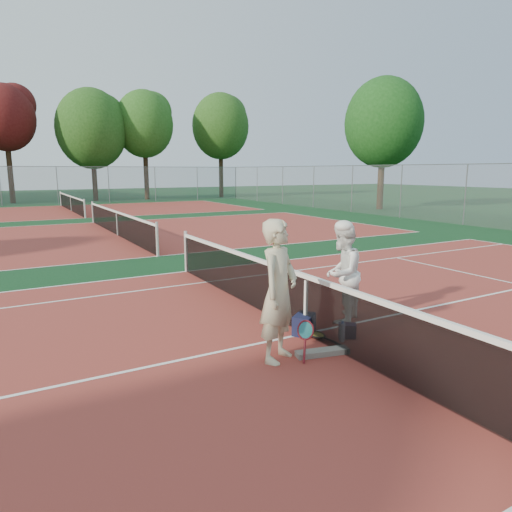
# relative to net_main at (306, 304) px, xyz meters

# --- Properties ---
(ground) EXTENTS (130.00, 130.00, 0.00)m
(ground) POSITION_rel_net_main_xyz_m (0.00, 0.00, -0.51)
(ground) COLOR black
(ground) RESTS_ON ground
(court_main) EXTENTS (23.77, 10.97, 0.01)m
(court_main) POSITION_rel_net_main_xyz_m (0.00, 0.00, -0.51)
(court_main) COLOR maroon
(court_main) RESTS_ON ground
(court_far_a) EXTENTS (23.77, 10.97, 0.01)m
(court_far_a) POSITION_rel_net_main_xyz_m (0.00, 13.50, -0.51)
(court_far_a) COLOR maroon
(court_far_a) RESTS_ON ground
(court_far_b) EXTENTS (23.77, 10.97, 0.01)m
(court_far_b) POSITION_rel_net_main_xyz_m (0.00, 27.00, -0.51)
(court_far_b) COLOR maroon
(court_far_b) RESTS_ON ground
(net_main) EXTENTS (0.10, 10.98, 1.02)m
(net_main) POSITION_rel_net_main_xyz_m (0.00, 0.00, 0.00)
(net_main) COLOR black
(net_main) RESTS_ON ground
(net_far_a) EXTENTS (0.10, 10.98, 1.02)m
(net_far_a) POSITION_rel_net_main_xyz_m (0.00, 13.50, 0.00)
(net_far_a) COLOR black
(net_far_a) RESTS_ON ground
(net_far_b) EXTENTS (0.10, 10.98, 1.02)m
(net_far_b) POSITION_rel_net_main_xyz_m (0.00, 27.00, 0.00)
(net_far_b) COLOR black
(net_far_b) RESTS_ON ground
(fence_back) EXTENTS (32.00, 0.06, 3.00)m
(fence_back) POSITION_rel_net_main_xyz_m (0.00, 34.00, 0.99)
(fence_back) COLOR slate
(fence_back) RESTS_ON ground
(fence_right) EXTENTS (0.06, 54.50, 3.00)m
(fence_right) POSITION_rel_net_main_xyz_m (16.00, 6.75, 0.99)
(fence_right) COLOR slate
(fence_right) RESTS_ON ground
(player_a) EXTENTS (0.89, 0.81, 2.03)m
(player_a) POSITION_rel_net_main_xyz_m (-0.94, -0.65, 0.51)
(player_a) COLOR beige
(player_a) RESTS_ON ground
(player_b) EXTENTS (1.08, 1.02, 1.77)m
(player_b) POSITION_rel_net_main_xyz_m (0.96, 0.24, 0.37)
(player_b) COLOR white
(player_b) RESTS_ON ground
(racket_red) EXTENTS (0.40, 0.41, 0.55)m
(racket_red) POSITION_rel_net_main_xyz_m (-0.58, -0.81, -0.24)
(racket_red) COLOR maroon
(racket_red) RESTS_ON ground
(racket_black_held) EXTENTS (0.32, 0.33, 0.59)m
(racket_black_held) POSITION_rel_net_main_xyz_m (1.25, 0.28, -0.22)
(racket_black_held) COLOR black
(racket_black_held) RESTS_ON ground
(racket_spare) EXTENTS (0.42, 0.65, 0.09)m
(racket_spare) POSITION_rel_net_main_xyz_m (0.05, -0.26, -0.47)
(racket_spare) COLOR black
(racket_spare) RESTS_ON ground
(sports_bag_navy) EXTENTS (0.51, 0.48, 0.33)m
(sports_bag_navy) POSITION_rel_net_main_xyz_m (-0.02, 0.01, -0.34)
(sports_bag_navy) COLOR black
(sports_bag_navy) RESTS_ON ground
(sports_bag_purple) EXTENTS (0.34, 0.32, 0.23)m
(sports_bag_purple) POSITION_rel_net_main_xyz_m (0.50, -0.46, -0.40)
(sports_bag_purple) COLOR black
(sports_bag_purple) RESTS_ON ground
(net_cover_canvas) EXTENTS (0.83, 0.36, 0.09)m
(net_cover_canvas) POSITION_rel_net_main_xyz_m (-0.30, -0.85, -0.47)
(net_cover_canvas) COLOR #615D57
(net_cover_canvas) RESTS_ON ground
(water_bottle) EXTENTS (0.09, 0.09, 0.30)m
(water_bottle) POSITION_rel_net_main_xyz_m (0.30, -0.57, -0.36)
(water_bottle) COLOR #C5DAF9
(water_bottle) RESTS_ON ground
(tree_back_maroon) EXTENTS (4.68, 4.68, 9.59)m
(tree_back_maroon) POSITION_rel_net_main_xyz_m (-3.16, 37.40, 6.35)
(tree_back_maroon) COLOR #382314
(tree_back_maroon) RESTS_ON ground
(tree_back_3) EXTENTS (6.04, 6.04, 9.74)m
(tree_back_3) POSITION_rel_net_main_xyz_m (3.43, 37.06, 5.74)
(tree_back_3) COLOR #382314
(tree_back_3) RESTS_ON ground
(tree_back_4) EXTENTS (5.31, 5.31, 9.93)m
(tree_back_4) POSITION_rel_net_main_xyz_m (8.06, 36.86, 6.34)
(tree_back_4) COLOR #382314
(tree_back_4) RESTS_ON ground
(tree_back_5) EXTENTS (5.68, 5.68, 10.31)m
(tree_back_5) POSITION_rel_net_main_xyz_m (15.86, 37.03, 6.51)
(tree_back_5) COLOR #382314
(tree_back_5) RESTS_ON ground
(tree_right_1) EXTENTS (5.29, 5.29, 8.94)m
(tree_right_1) POSITION_rel_net_main_xyz_m (19.18, 17.91, 5.37)
(tree_right_1) COLOR #382314
(tree_right_1) RESTS_ON ground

